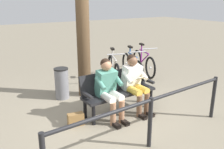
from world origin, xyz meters
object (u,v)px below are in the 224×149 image
at_px(person_companion, 109,86).
at_px(bicycle_green, 114,69).
at_px(bicycle_red, 143,63).
at_px(litter_bin, 62,83).
at_px(person_reading, 134,81).
at_px(bench, 117,88).
at_px(handbag, 76,119).
at_px(tree_trunk, 82,9).
at_px(bicycle_silver, 132,66).

xyz_separation_m(person_companion, bicycle_green, (-1.28, -1.89, -0.30)).
bearing_deg(bicycle_red, litter_bin, -64.11).
distance_m(person_reading, litter_bin, 1.80).
bearing_deg(bench, bicycle_green, -122.09).
distance_m(bench, bicycle_red, 2.84).
height_order(handbag, bicycle_red, bicycle_red).
distance_m(bench, handbag, 1.09).
height_order(tree_trunk, bicycle_green, tree_trunk).
bearing_deg(person_reading, litter_bin, -55.66).
bearing_deg(tree_trunk, bicycle_silver, -164.44).
distance_m(tree_trunk, bicycle_red, 2.97).
distance_m(person_companion, bicycle_red, 3.21).
bearing_deg(person_companion, litter_bin, -76.06).
bearing_deg(bicycle_silver, bench, -28.28).
bearing_deg(bicycle_red, person_reading, -27.79).
bearing_deg(bicycle_green, person_companion, -12.74).
relative_size(tree_trunk, litter_bin, 5.57).
height_order(bench, person_reading, person_reading).
xyz_separation_m(person_companion, litter_bin, (0.43, -1.45, -0.29)).
bearing_deg(handbag, bicycle_green, -136.92).
distance_m(person_companion, handbag, 0.88).
bearing_deg(bicycle_green, bicycle_silver, 108.86).
xyz_separation_m(person_reading, litter_bin, (1.07, -1.42, -0.29)).
xyz_separation_m(tree_trunk, bicycle_red, (-2.34, -0.66, -1.71)).
bearing_deg(bicycle_green, handbag, -25.66).
distance_m(bench, bicycle_silver, 2.32).
distance_m(person_reading, person_companion, 0.64).
distance_m(tree_trunk, litter_bin, 1.79).
distance_m(tree_trunk, bicycle_silver, 2.51).
distance_m(person_reading, bicycle_silver, 2.25).
xyz_separation_m(person_reading, bicycle_silver, (-1.26, -1.84, -0.31)).
height_order(bench, bicycle_red, bicycle_red).
bearing_deg(litter_bin, bicycle_red, -168.63).
bearing_deg(person_reading, bicycle_silver, -127.21).
distance_m(handbag, bicycle_green, 2.71).
bearing_deg(person_reading, bench, -27.28).
distance_m(bench, person_companion, 0.39).
relative_size(person_reading, bicycle_red, 0.73).
bearing_deg(litter_bin, tree_trunk, 171.78).
relative_size(person_companion, litter_bin, 1.62).
bearing_deg(handbag, litter_bin, -100.46).
relative_size(person_reading, tree_trunk, 0.29).
height_order(person_companion, bicycle_green, person_companion).
bearing_deg(person_reading, handbag, -3.60).
bearing_deg(bicycle_silver, litter_bin, -64.96).
height_order(bench, bicycle_silver, bicycle_silver).
relative_size(person_reading, handbag, 4.00).
xyz_separation_m(person_reading, person_companion, (0.64, 0.03, -0.00)).
bearing_deg(bicycle_green, tree_trunk, -44.43).
xyz_separation_m(bicycle_red, bicycle_silver, (0.56, 0.17, 0.00)).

